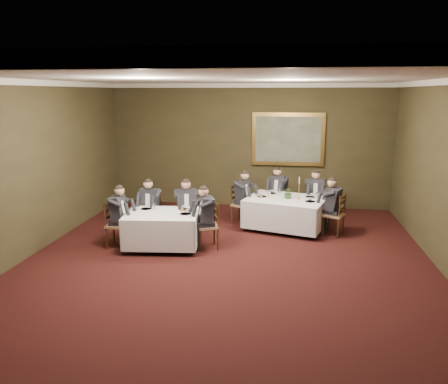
% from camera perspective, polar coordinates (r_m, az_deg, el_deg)
% --- Properties ---
extents(ground, '(10.00, 10.00, 0.00)m').
position_cam_1_polar(ground, '(8.21, -0.13, -10.44)').
color(ground, black).
rests_on(ground, ground).
extents(ceiling, '(8.00, 10.00, 0.10)m').
position_cam_1_polar(ceiling, '(7.54, -0.15, 14.78)').
color(ceiling, silver).
rests_on(ceiling, back_wall).
extents(back_wall, '(8.00, 0.10, 3.50)m').
position_cam_1_polar(back_wall, '(12.60, 3.28, 6.02)').
color(back_wall, '#352F1A').
rests_on(back_wall, ground).
extents(front_wall, '(8.00, 0.10, 3.50)m').
position_cam_1_polar(front_wall, '(3.09, -14.75, -16.62)').
color(front_wall, '#352F1A').
rests_on(front_wall, ground).
extents(left_wall, '(0.10, 10.00, 3.50)m').
position_cam_1_polar(left_wall, '(9.17, -25.70, 2.19)').
color(left_wall, '#352F1A').
rests_on(left_wall, ground).
extents(crown_molding, '(8.00, 10.00, 0.12)m').
position_cam_1_polar(crown_molding, '(7.54, -0.15, 14.32)').
color(crown_molding, white).
rests_on(crown_molding, back_wall).
extents(table_main, '(2.14, 1.84, 0.67)m').
position_cam_1_polar(table_main, '(10.67, 8.05, -2.46)').
color(table_main, black).
rests_on(table_main, ground).
extents(table_second, '(1.67, 1.34, 0.67)m').
position_cam_1_polar(table_second, '(9.41, -8.04, -4.57)').
color(table_second, black).
rests_on(table_second, ground).
extents(chair_main_backleft, '(0.56, 0.55, 1.00)m').
position_cam_1_polar(chair_main_backleft, '(11.72, 7.02, -1.87)').
color(chair_main_backleft, '#96754C').
rests_on(chair_main_backleft, ground).
extents(diner_main_backleft, '(0.54, 0.59, 1.35)m').
position_cam_1_polar(diner_main_backleft, '(11.66, 7.03, -0.80)').
color(diner_main_backleft, black).
rests_on(diner_main_backleft, chair_main_backleft).
extents(chair_main_backright, '(0.46, 0.44, 1.00)m').
position_cam_1_polar(chair_main_backright, '(11.48, 11.70, -2.36)').
color(chair_main_backright, '#96754C').
rests_on(chair_main_backright, ground).
extents(diner_main_backright, '(0.43, 0.49, 1.35)m').
position_cam_1_polar(diner_main_backright, '(11.42, 11.76, -1.27)').
color(diner_main_backright, black).
rests_on(diner_main_backright, chair_main_backright).
extents(chair_main_endleft, '(0.56, 0.57, 1.00)m').
position_cam_1_polar(chair_main_endleft, '(11.08, 2.25, -2.65)').
color(chair_main_endleft, '#96754C').
rests_on(chair_main_endleft, ground).
extents(diner_main_endleft, '(0.60, 0.56, 1.35)m').
position_cam_1_polar(diner_main_endleft, '(11.02, 2.32, -1.51)').
color(diner_main_endleft, black).
rests_on(diner_main_endleft, chair_main_endleft).
extents(chair_main_endright, '(0.56, 0.57, 1.00)m').
position_cam_1_polar(chair_main_endright, '(10.47, 14.14, -3.98)').
color(chair_main_endright, '#96754C').
rests_on(chair_main_endright, ground).
extents(diner_main_endright, '(0.60, 0.56, 1.35)m').
position_cam_1_polar(diner_main_endright, '(10.41, 14.14, -2.77)').
color(diner_main_endright, black).
rests_on(diner_main_endright, chair_main_endright).
extents(chair_sec_backleft, '(0.47, 0.45, 1.00)m').
position_cam_1_polar(chair_sec_backleft, '(10.27, -9.49, -4.08)').
color(chair_sec_backleft, '#96754C').
rests_on(chair_sec_backleft, ground).
extents(diner_sec_backleft, '(0.44, 0.51, 1.35)m').
position_cam_1_polar(diner_sec_backleft, '(10.20, -9.56, -2.87)').
color(diner_sec_backleft, black).
rests_on(diner_sec_backleft, chair_sec_backleft).
extents(chair_sec_backright, '(0.55, 0.54, 1.00)m').
position_cam_1_polar(chair_sec_backright, '(10.14, -4.92, -4.18)').
color(chair_sec_backright, '#96754C').
rests_on(chair_sec_backright, ground).
extents(diner_sec_backright, '(0.53, 0.58, 1.35)m').
position_cam_1_polar(diner_sec_backright, '(10.06, -4.94, -2.95)').
color(diner_sec_backright, black).
rests_on(diner_sec_backright, chair_sec_backright).
extents(chair_sec_endright, '(0.55, 0.56, 1.00)m').
position_cam_1_polar(chair_sec_endright, '(9.33, -2.08, -5.65)').
color(chair_sec_endright, '#96754C').
rests_on(chair_sec_endright, ground).
extents(diner_sec_endright, '(0.59, 0.54, 1.35)m').
position_cam_1_polar(diner_sec_endright, '(9.26, -2.16, -4.32)').
color(diner_sec_endright, black).
rests_on(diner_sec_endright, chair_sec_endright).
extents(chair_sec_endleft, '(0.43, 0.45, 1.00)m').
position_cam_1_polar(chair_sec_endleft, '(9.68, -13.73, -5.35)').
color(chair_sec_endleft, '#96754C').
rests_on(chair_sec_endleft, ground).
extents(diner_sec_endleft, '(0.49, 0.43, 1.35)m').
position_cam_1_polar(diner_sec_endleft, '(9.61, -13.73, -4.06)').
color(diner_sec_endleft, black).
rests_on(diner_sec_endleft, chair_sec_endleft).
extents(centerpiece, '(0.29, 0.26, 0.31)m').
position_cam_1_polar(centerpiece, '(10.56, 8.43, -0.02)').
color(centerpiece, '#2D5926').
rests_on(centerpiece, table_main).
extents(candlestick, '(0.08, 0.08, 0.55)m').
position_cam_1_polar(candlestick, '(10.53, 9.76, 0.17)').
color(candlestick, gold).
rests_on(candlestick, table_main).
extents(place_setting_table_main, '(0.33, 0.31, 0.14)m').
position_cam_1_polar(place_setting_table_main, '(11.11, 6.50, 0.04)').
color(place_setting_table_main, white).
rests_on(place_setting_table_main, table_main).
extents(place_setting_table_second, '(0.33, 0.31, 0.14)m').
position_cam_1_polar(place_setting_table_second, '(9.70, -9.83, -1.96)').
color(place_setting_table_second, white).
rests_on(place_setting_table_second, table_second).
extents(painting, '(2.02, 0.09, 1.48)m').
position_cam_1_polar(painting, '(12.46, 8.37, 6.82)').
color(painting, gold).
rests_on(painting, back_wall).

